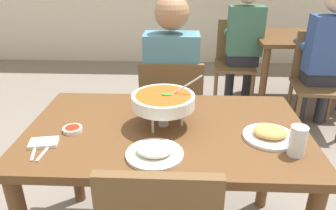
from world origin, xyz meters
name	(u,v)px	position (x,y,z in m)	size (l,w,h in m)	color
dining_table_main	(167,147)	(0.00, 0.00, 0.65)	(1.34, 0.82, 0.76)	brown
chair_diner_main	(171,112)	(0.00, 0.69, 0.51)	(0.44, 0.44, 0.90)	brown
diner_main	(172,79)	(0.00, 0.73, 0.75)	(0.40, 0.45, 1.31)	#2D2D38
curry_bowl	(163,101)	(-0.02, 0.02, 0.89)	(0.33, 0.30, 0.26)	silver
rice_plate	(155,152)	(-0.04, -0.25, 0.78)	(0.24, 0.24, 0.06)	white
appetizer_plate	(270,134)	(0.47, -0.08, 0.78)	(0.24, 0.24, 0.06)	white
sauce_dish	(73,129)	(-0.44, -0.06, 0.77)	(0.09, 0.09, 0.02)	white
napkin_folded	(44,143)	(-0.53, -0.18, 0.77)	(0.12, 0.08, 0.02)	white
fork_utensil	(35,150)	(-0.55, -0.23, 0.77)	(0.01, 0.17, 0.01)	silver
spoon_utensil	(46,150)	(-0.50, -0.23, 0.77)	(0.01, 0.17, 0.01)	silver
drink_glass	(297,142)	(0.55, -0.21, 0.82)	(0.07, 0.07, 0.13)	silver
dining_table_far	(301,49)	(1.34, 2.06, 0.63)	(1.00, 0.80, 0.76)	brown
chair_bg_left	(317,76)	(1.33, 1.51, 0.51)	(0.49, 0.49, 0.90)	brown
chair_bg_middle	(235,57)	(0.65, 2.11, 0.51)	(0.49, 0.49, 0.90)	brown
patron_bg_left	(326,52)	(1.35, 1.50, 0.75)	(0.40, 0.45, 1.31)	#2D2D38
patron_bg_middle	(244,37)	(0.72, 2.06, 0.75)	(0.40, 0.45, 1.31)	#2D2D38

